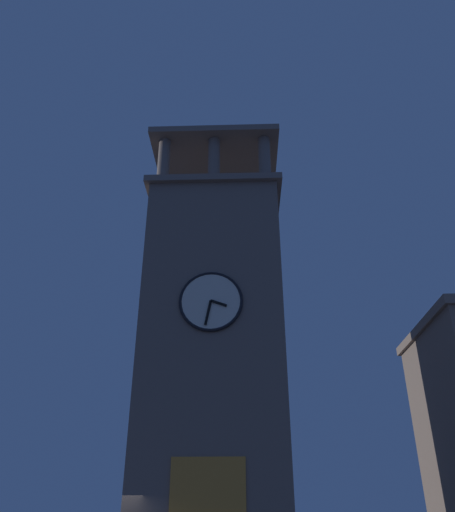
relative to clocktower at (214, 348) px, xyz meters
name	(u,v)px	position (x,y,z in m)	size (l,w,h in m)	color
clocktower	(214,348)	(0.00, 0.00, 0.00)	(7.80, 7.28, 25.36)	#75665B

